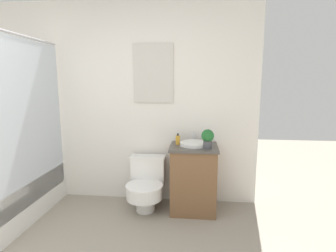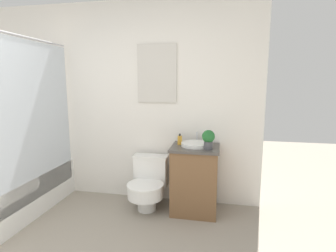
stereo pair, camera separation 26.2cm
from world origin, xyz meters
name	(u,v)px [view 2 (the right image)]	position (x,y,z in m)	size (l,w,h in m)	color
wall_back	(122,102)	(0.01, 2.12, 1.26)	(3.55, 0.07, 2.50)	white
shower_area	(21,189)	(-0.98, 1.41, 0.29)	(0.56, 1.38, 1.98)	white
toilet	(148,183)	(0.44, 1.82, 0.31)	(0.43, 0.57, 0.62)	white
vanity	(195,179)	(1.00, 1.84, 0.40)	(0.55, 0.49, 0.79)	brown
sink	(195,144)	(1.00, 1.86, 0.81)	(0.33, 0.37, 0.13)	white
soap_bottle	(180,140)	(0.81, 1.90, 0.84)	(0.05, 0.05, 0.13)	gold
potted_plant	(208,138)	(1.15, 1.74, 0.91)	(0.14, 0.14, 0.21)	#4C4C51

